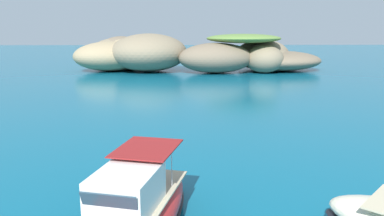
{
  "coord_description": "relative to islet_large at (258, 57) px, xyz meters",
  "views": [
    {
      "loc": [
        -2.43,
        -2.02,
        6.9
      ],
      "look_at": [
        -1.61,
        21.66,
        2.06
      ],
      "focal_mm": 35.02,
      "sensor_mm": 36.0,
      "label": 1
    }
  ],
  "objects": [
    {
      "name": "islet_large",
      "position": [
        0.0,
        0.0,
        0.0
      ],
      "size": [
        27.75,
        20.08,
        6.56
      ],
      "color": "#84755B",
      "rests_on": "ground"
    },
    {
      "name": "islet_small",
      "position": [
        -23.51,
        3.25,
        0.51
      ],
      "size": [
        23.62,
        23.01,
        6.63
      ],
      "color": "#84755B",
      "rests_on": "ground"
    }
  ]
}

